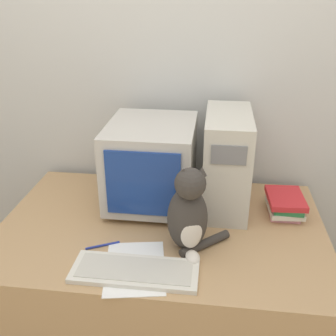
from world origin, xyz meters
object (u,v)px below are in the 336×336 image
Objects in this scene: computer_tower at (226,161)px; cat at (189,215)px; crt_monitor at (152,163)px; keyboard at (135,271)px; pen at (103,245)px; book_stack at (285,204)px.

computer_tower is 0.39m from cat.
computer_tower reaches higher than cat.
crt_monitor is 0.53m from keyboard.
pen is at bearing -140.18° from computer_tower.
book_stack is at bearing 18.34° from cat.
keyboard reaches higher than pen.
computer_tower is at bearing 50.39° from cat.
cat reaches higher than pen.
book_stack is (0.26, -0.05, -0.17)m from computer_tower.
computer_tower is 0.64m from keyboard.
cat is 0.51m from book_stack.
crt_monitor is at bearing 177.06° from book_stack.
crt_monitor reaches higher than book_stack.
cat is at bearing 43.76° from keyboard.
computer_tower is 1.23× the size of cat.
keyboard is (0.02, -0.50, -0.19)m from crt_monitor.
computer_tower is (0.33, 0.02, 0.02)m from crt_monitor.
computer_tower reaches higher than book_stack.
keyboard is (-0.31, -0.52, -0.20)m from computer_tower.
keyboard is at bearing -120.54° from computer_tower.
computer_tower is at bearing 4.28° from crt_monitor.
book_stack is (0.40, 0.30, -0.10)m from cat.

